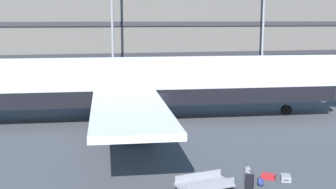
{
  "coord_description": "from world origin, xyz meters",
  "views": [
    {
      "loc": [
        -5.71,
        -32.14,
        8.12
      ],
      "look_at": [
        0.53,
        -3.21,
        3.0
      ],
      "focal_mm": 46.96,
      "sensor_mm": 36.0,
      "label": 1
    }
  ],
  "objects_px": {
    "suitcase_silver": "(249,181)",
    "suitcase_teal": "(286,178)",
    "baggage_cart": "(204,185)",
    "suitcase_scuffed": "(247,173)",
    "backpack_small": "(261,182)",
    "suitcase_upright": "(268,176)",
    "airliner": "(130,84)"
  },
  "relations": [
    {
      "from": "suitcase_scuffed",
      "to": "baggage_cart",
      "type": "bearing_deg",
      "value": -155.92
    },
    {
      "from": "suitcase_upright",
      "to": "suitcase_scuffed",
      "type": "height_order",
      "value": "suitcase_scuffed"
    },
    {
      "from": "backpack_small",
      "to": "suitcase_upright",
      "type": "bearing_deg",
      "value": 47.23
    },
    {
      "from": "baggage_cart",
      "to": "suitcase_scuffed",
      "type": "bearing_deg",
      "value": 24.08
    },
    {
      "from": "suitcase_upright",
      "to": "backpack_small",
      "type": "xyz_separation_m",
      "value": [
        -0.82,
        -0.89,
        0.08
      ]
    },
    {
      "from": "suitcase_teal",
      "to": "baggage_cart",
      "type": "distance_m",
      "value": 4.61
    },
    {
      "from": "suitcase_upright",
      "to": "suitcase_teal",
      "type": "relative_size",
      "value": 1.05
    },
    {
      "from": "suitcase_upright",
      "to": "baggage_cart",
      "type": "xyz_separation_m",
      "value": [
        -3.8,
        -1.16,
        0.3
      ]
    },
    {
      "from": "baggage_cart",
      "to": "suitcase_teal",
      "type": "bearing_deg",
      "value": 9.06
    },
    {
      "from": "suitcase_silver",
      "to": "backpack_small",
      "type": "bearing_deg",
      "value": 16.32
    },
    {
      "from": "backpack_small",
      "to": "baggage_cart",
      "type": "relative_size",
      "value": 0.14
    },
    {
      "from": "suitcase_scuffed",
      "to": "backpack_small",
      "type": "xyz_separation_m",
      "value": [
        0.35,
        -0.91,
        -0.17
      ]
    },
    {
      "from": "suitcase_scuffed",
      "to": "backpack_small",
      "type": "relative_size",
      "value": 1.73
    },
    {
      "from": "baggage_cart",
      "to": "suitcase_silver",
      "type": "bearing_deg",
      "value": 1.69
    },
    {
      "from": "airliner",
      "to": "backpack_small",
      "type": "distance_m",
      "value": 16.35
    },
    {
      "from": "suitcase_scuffed",
      "to": "suitcase_silver",
      "type": "relative_size",
      "value": 0.92
    },
    {
      "from": "suitcase_scuffed",
      "to": "suitcase_silver",
      "type": "bearing_deg",
      "value": -106.8
    },
    {
      "from": "suitcase_upright",
      "to": "suitcase_teal",
      "type": "xyz_separation_m",
      "value": [
        0.75,
        -0.43,
        0.01
      ]
    },
    {
      "from": "suitcase_silver",
      "to": "suitcase_teal",
      "type": "distance_m",
      "value": 2.36
    },
    {
      "from": "suitcase_teal",
      "to": "suitcase_scuffed",
      "type": "bearing_deg",
      "value": 166.82
    },
    {
      "from": "airliner",
      "to": "backpack_small",
      "type": "bearing_deg",
      "value": -74.01
    },
    {
      "from": "suitcase_scuffed",
      "to": "suitcase_teal",
      "type": "distance_m",
      "value": 1.98
    },
    {
      "from": "airliner",
      "to": "backpack_small",
      "type": "xyz_separation_m",
      "value": [
        4.44,
        -15.48,
        -2.79
      ]
    },
    {
      "from": "suitcase_upright",
      "to": "suitcase_scuffed",
      "type": "distance_m",
      "value": 1.2
    },
    {
      "from": "backpack_small",
      "to": "suitcase_silver",
      "type": "bearing_deg",
      "value": -163.68
    },
    {
      "from": "suitcase_upright",
      "to": "suitcase_silver",
      "type": "xyz_separation_m",
      "value": [
        -1.51,
        -1.09,
        0.27
      ]
    },
    {
      "from": "suitcase_scuffed",
      "to": "airliner",
      "type": "bearing_deg",
      "value": 105.66
    },
    {
      "from": "airliner",
      "to": "suitcase_upright",
      "type": "relative_size",
      "value": 49.46
    },
    {
      "from": "airliner",
      "to": "baggage_cart",
      "type": "xyz_separation_m",
      "value": [
        1.46,
        -15.75,
        -2.57
      ]
    },
    {
      "from": "suitcase_scuffed",
      "to": "suitcase_teal",
      "type": "relative_size",
      "value": 1.05
    },
    {
      "from": "airliner",
      "to": "baggage_cart",
      "type": "distance_m",
      "value": 16.03
    },
    {
      "from": "backpack_small",
      "to": "baggage_cart",
      "type": "distance_m",
      "value": 3.0
    }
  ]
}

